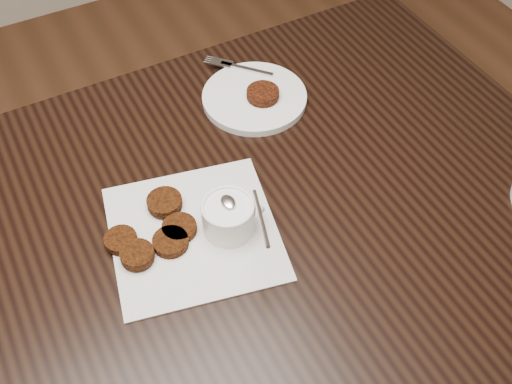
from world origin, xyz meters
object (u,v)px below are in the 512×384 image
napkin (194,233)px  sauce_ramekin (228,205)px  plate_with_patty (254,95)px  table (208,346)px

napkin → sauce_ramekin: (0.06, -0.02, 0.06)m
plate_with_patty → napkin: bearing=-134.9°
plate_with_patty → sauce_ramekin: bearing=-125.5°
sauce_ramekin → plate_with_patty: bearing=54.5°
table → sauce_ramekin: 0.44m
napkin → plate_with_patty: bearing=45.1°
napkin → plate_with_patty: (0.24, 0.25, 0.01)m
sauce_ramekin → napkin: bearing=161.0°
table → plate_with_patty: size_ratio=6.90×
table → sauce_ramekin: bearing=-0.5°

